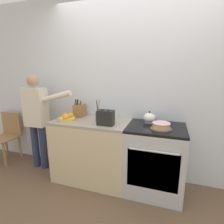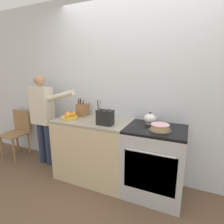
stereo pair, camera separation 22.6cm
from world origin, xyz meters
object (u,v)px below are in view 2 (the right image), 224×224
object	(u,v)px
layer_cake	(160,128)
person_baker	(43,113)
tea_kettle	(150,119)
stove_range	(154,161)
toaster	(105,117)
dining_chair	(18,130)
fruit_bowl	(69,117)
utensil_crock	(100,116)
knife_block	(83,110)

from	to	relation	value
layer_cake	person_baker	distance (m)	1.88
tea_kettle	person_baker	xyz separation A→B (m)	(-1.71, -0.13, -0.06)
stove_range	layer_cake	distance (m)	0.49
tea_kettle	toaster	size ratio (longest dim) A/B	0.86
dining_chair	stove_range	bearing A→B (deg)	-19.83
fruit_bowl	toaster	world-z (taller)	toaster
tea_kettle	fruit_bowl	bearing A→B (deg)	-167.32
tea_kettle	utensil_crock	distance (m)	0.68
fruit_bowl	toaster	size ratio (longest dim) A/B	1.06
knife_block	person_baker	distance (m)	0.70
fruit_bowl	person_baker	bearing A→B (deg)	169.41
dining_chair	tea_kettle	bearing A→B (deg)	-16.43
layer_cake	stove_range	bearing A→B (deg)	126.81
layer_cake	knife_block	distance (m)	1.21
person_baker	dining_chair	world-z (taller)	person_baker
toaster	utensil_crock	bearing A→B (deg)	137.61
knife_block	dining_chair	world-z (taller)	knife_block
dining_chair	person_baker	bearing A→B (deg)	-23.07
layer_cake	knife_block	xyz separation A→B (m)	(-1.19, 0.22, 0.06)
layer_cake	knife_block	world-z (taller)	knife_block
utensil_crock	toaster	size ratio (longest dim) A/B	1.32
toaster	knife_block	bearing A→B (deg)	152.07
stove_range	dining_chair	xyz separation A→B (m)	(-2.54, 0.08, 0.04)
fruit_bowl	dining_chair	world-z (taller)	fruit_bowl
fruit_bowl	person_baker	size ratio (longest dim) A/B	0.16
toaster	person_baker	size ratio (longest dim) A/B	0.15
tea_kettle	toaster	distance (m)	0.58
person_baker	stove_range	bearing A→B (deg)	0.06
fruit_bowl	toaster	xyz separation A→B (m)	(0.58, -0.03, 0.06)
tea_kettle	fruit_bowl	xyz separation A→B (m)	(-1.09, -0.25, -0.03)
fruit_bowl	stove_range	bearing A→B (deg)	4.65
tea_kettle	stove_range	bearing A→B (deg)	-54.58
fruit_bowl	toaster	distance (m)	0.58
stove_range	dining_chair	distance (m)	2.55
layer_cake	fruit_bowl	world-z (taller)	fruit_bowl
knife_block	person_baker	bearing A→B (deg)	-169.18
knife_block	person_baker	xyz separation A→B (m)	(-0.68, -0.13, -0.09)
toaster	dining_chair	world-z (taller)	toaster
utensil_crock	dining_chair	bearing A→B (deg)	177.85
stove_range	utensil_crock	bearing A→B (deg)	178.73
knife_block	fruit_bowl	world-z (taller)	knife_block
layer_cake	dining_chair	distance (m)	2.64
layer_cake	dining_chair	world-z (taller)	layer_cake
stove_range	fruit_bowl	distance (m)	1.29
knife_block	person_baker	world-z (taller)	person_baker
utensil_crock	dining_chair	xyz separation A→B (m)	(-1.77, 0.07, -0.48)
layer_cake	fruit_bowl	distance (m)	1.25
toaster	person_baker	xyz separation A→B (m)	(-1.20, 0.14, -0.09)
stove_range	utensil_crock	xyz separation A→B (m)	(-0.78, 0.02, 0.51)
person_baker	knife_block	bearing A→B (deg)	11.45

